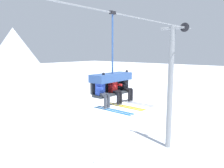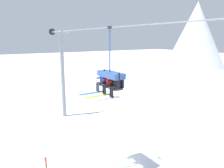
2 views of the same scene
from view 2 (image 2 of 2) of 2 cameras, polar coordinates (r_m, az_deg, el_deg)
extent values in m
plane|color=silver|center=(15.07, -0.10, -18.05)|extent=(200.00, 200.00, 0.00)
cone|color=silver|center=(60.96, 21.07, 11.83)|extent=(14.86, 14.86, 16.45)
cylinder|color=gray|center=(21.22, -12.75, 2.37)|extent=(0.36, 0.36, 8.22)
cylinder|color=gray|center=(20.95, -13.26, 13.11)|extent=(0.16, 1.60, 0.16)
cylinder|color=black|center=(20.70, -15.40, 13.02)|extent=(0.08, 0.56, 0.56)
cylinder|color=gray|center=(12.98, -4.10, 14.28)|extent=(18.69, 0.05, 0.05)
cube|color=#33383D|center=(11.99, -0.57, -0.63)|extent=(1.85, 0.48, 0.10)
cube|color=#33383D|center=(12.08, 0.56, 0.80)|extent=(1.85, 0.08, 0.45)
cube|color=#335699|center=(11.90, -0.33, 2.46)|extent=(1.89, 0.68, 0.30)
cylinder|color=black|center=(11.91, -1.88, -2.35)|extent=(1.85, 0.04, 0.04)
cylinder|color=#335699|center=(11.72, -0.59, 8.71)|extent=(0.07, 0.07, 2.29)
cube|color=black|center=(11.71, -0.60, 14.56)|extent=(0.28, 0.12, 0.12)
cube|color=#2847B7|center=(12.54, -2.42, 1.37)|extent=(0.32, 0.22, 0.52)
sphere|color=#284C93|center=(12.48, -2.44, 2.99)|extent=(0.22, 0.22, 0.22)
ellipsoid|color=black|center=(12.43, -2.84, 2.95)|extent=(0.17, 0.04, 0.08)
cylinder|color=#3D424C|center=(12.58, -3.29, 0.37)|extent=(0.11, 0.34, 0.11)
cylinder|color=#3D424C|center=(12.42, -2.89, 0.23)|extent=(0.11, 0.34, 0.11)
cylinder|color=#3D424C|center=(12.55, -3.95, -0.79)|extent=(0.11, 0.11, 0.48)
cylinder|color=#3D424C|center=(12.40, -3.57, -0.94)|extent=(0.11, 0.11, 0.48)
cube|color=#1E6BB2|center=(12.48, -5.14, -2.25)|extent=(0.09, 1.70, 0.02)
cube|color=#1E6BB2|center=(12.33, -4.76, -2.42)|extent=(0.09, 1.70, 0.02)
cylinder|color=#2847B7|center=(12.62, -3.44, 1.61)|extent=(0.09, 0.30, 0.09)
cylinder|color=#2847B7|center=(12.32, -2.00, 2.83)|extent=(0.09, 0.09, 0.30)
sphere|color=black|center=(12.29, -2.01, 3.62)|extent=(0.11, 0.11, 0.11)
cube|color=red|center=(11.92, -0.66, 0.82)|extent=(0.32, 0.22, 0.52)
sphere|color=silver|center=(11.85, -0.66, 2.52)|extent=(0.22, 0.22, 0.22)
ellipsoid|color=black|center=(11.80, -1.08, 2.48)|extent=(0.17, 0.04, 0.08)
cylinder|color=black|center=(11.95, -1.57, -0.23)|extent=(0.11, 0.34, 0.11)
cylinder|color=black|center=(11.80, -1.13, -0.39)|extent=(0.11, 0.34, 0.11)
cylinder|color=black|center=(11.92, -2.27, -1.45)|extent=(0.11, 0.11, 0.48)
cylinder|color=black|center=(11.77, -1.84, -1.62)|extent=(0.11, 0.11, 0.48)
cube|color=gold|center=(11.85, -3.50, -2.99)|extent=(0.09, 1.70, 0.02)
cube|color=gold|center=(11.70, -3.08, -3.18)|extent=(0.09, 1.70, 0.02)
cylinder|color=red|center=(11.99, -1.74, 1.08)|extent=(0.09, 0.30, 0.09)
cylinder|color=red|center=(11.68, -0.80, 0.78)|extent=(0.09, 0.30, 0.09)
cube|color=black|center=(11.31, 1.30, 0.21)|extent=(0.32, 0.22, 0.52)
sphere|color=maroon|center=(11.24, 1.31, 2.00)|extent=(0.22, 0.22, 0.22)
ellipsoid|color=black|center=(11.19, 0.88, 1.95)|extent=(0.17, 0.04, 0.08)
cylinder|color=black|center=(11.34, 0.34, -0.90)|extent=(0.11, 0.34, 0.11)
cylinder|color=black|center=(11.19, 0.82, -1.07)|extent=(0.11, 0.34, 0.11)
cylinder|color=black|center=(11.30, -0.39, -2.19)|extent=(0.11, 0.11, 0.48)
cylinder|color=black|center=(11.16, 0.09, -2.37)|extent=(0.11, 0.11, 0.48)
cube|color=#B2B2BC|center=(11.23, -1.68, -3.82)|extent=(0.09, 1.70, 0.02)
cube|color=#B2B2BC|center=(11.08, -1.22, -4.03)|extent=(0.09, 1.70, 0.02)
cylinder|color=black|center=(11.37, 0.15, 0.48)|extent=(0.09, 0.30, 0.09)
cylinder|color=black|center=(11.09, 1.85, 1.81)|extent=(0.09, 0.09, 0.30)
sphere|color=black|center=(11.06, 1.85, 2.68)|extent=(0.11, 0.11, 0.11)
cube|color=red|center=(12.24, -16.96, -18.61)|extent=(0.36, 0.02, 0.24)
camera|label=1|loc=(16.57, -30.70, 7.13)|focal=35.00mm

